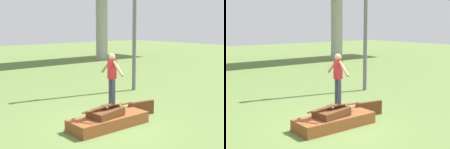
% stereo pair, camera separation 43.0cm
% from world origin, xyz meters
% --- Properties ---
extents(ground_plane, '(80.00, 80.00, 0.00)m').
position_xyz_m(ground_plane, '(0.00, 0.00, 0.00)').
color(ground_plane, olive).
extents(scrap_pile, '(2.79, 1.04, 0.71)m').
position_xyz_m(scrap_pile, '(-0.02, -0.00, 0.25)').
color(scrap_pile, brown).
rests_on(scrap_pile, ground_plane).
extents(scrap_plank_loose, '(1.11, 0.33, 0.53)m').
position_xyz_m(scrap_plank_loose, '(1.80, 0.25, 0.27)').
color(scrap_plank_loose, '#5B3319').
rests_on(scrap_plank_loose, ground_plane).
extents(skateboard, '(0.79, 0.25, 0.09)m').
position_xyz_m(skateboard, '(0.09, -0.07, 0.78)').
color(skateboard, brown).
rests_on(skateboard, scrap_pile).
extents(skater, '(0.23, 1.14, 1.68)m').
position_xyz_m(skater, '(0.09, -0.07, 1.77)').
color(skater, '#383D4C').
rests_on(skater, skateboard).
extents(utility_pole, '(1.30, 0.20, 8.59)m').
position_xyz_m(utility_pole, '(4.79, 3.74, 4.42)').
color(utility_pole, slate).
rests_on(utility_pole, ground_plane).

